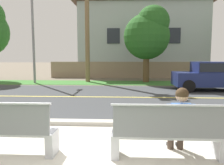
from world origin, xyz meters
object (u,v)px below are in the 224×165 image
bench_right (168,134)px  shade_tree_left (148,33)px  seated_person_blue (180,119)px  streetlamp (34,18)px  car_navy_near (215,75)px  bench_left (1,131)px

bench_right → shade_tree_left: size_ratio=0.37×
seated_person_blue → streetlamp: bearing=122.1°
bench_right → car_navy_near: (4.11, 8.50, 0.39)m
bench_left → seated_person_blue: (3.19, 0.17, 0.21)m
streetlamp → shade_tree_left: (7.85, 0.78, -0.95)m
bench_left → bench_right: bearing=0.0°
seated_person_blue → bench_right: bearing=-143.6°
bench_right → shade_tree_left: bearing=85.8°
bench_right → streetlamp: (-6.94, 11.61, 3.95)m
streetlamp → car_navy_near: bearing=-15.7°
car_navy_near → shade_tree_left: shade_tree_left is taller
seated_person_blue → bench_left: bearing=-176.9°
shade_tree_left → bench_left: bearing=-107.4°
bench_right → seated_person_blue: bearing=36.4°
bench_left → car_navy_near: bearing=50.3°
seated_person_blue → streetlamp: (-7.17, 11.43, 3.74)m
bench_left → streetlamp: size_ratio=0.25×
bench_left → streetlamp: (-3.98, 11.61, 3.95)m
seated_person_blue → shade_tree_left: shade_tree_left is taller
bench_right → shade_tree_left: shade_tree_left is taller
streetlamp → bench_right: bearing=-59.1°
bench_left → bench_right: (2.96, 0.00, 0.00)m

